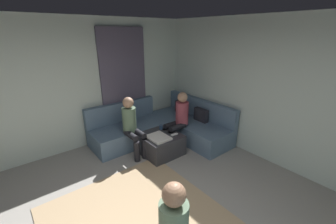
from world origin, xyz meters
TOP-DOWN VIEW (x-y plane):
  - wall_back at (0.00, 2.94)m, footprint 6.00×0.12m
  - wall_left at (-2.94, 0.00)m, footprint 0.12×6.00m
  - curtain_panel at (-2.84, 1.30)m, footprint 0.06×1.10m
  - sectional_couch at (-2.08, 1.88)m, footprint 2.10×2.55m
  - ottoman at (-1.58, 1.39)m, footprint 0.76×0.76m
  - folded_blanket at (-1.48, 1.27)m, footprint 0.44×0.36m
  - coffee_mug at (-1.80, 1.57)m, footprint 0.08×0.08m
  - game_remote at (-1.40, 1.61)m, footprint 0.05×0.15m
  - person_on_couch_back at (-1.64, 1.93)m, footprint 0.30×0.60m
  - person_on_couch_side at (-1.93, 0.94)m, footprint 0.60×0.30m

SIDE VIEW (x-z plane):
  - ottoman at x=-1.58m, z-range 0.00..0.42m
  - sectional_couch at x=-2.08m, z-range -0.15..0.72m
  - game_remote at x=-1.40m, z-range 0.42..0.44m
  - folded_blanket at x=-1.48m, z-range 0.42..0.46m
  - coffee_mug at x=-1.80m, z-range 0.42..0.52m
  - person_on_couch_back at x=-1.64m, z-range 0.06..1.26m
  - person_on_couch_side at x=-1.93m, z-range 0.06..1.26m
  - curtain_panel at x=-2.84m, z-range 0.00..2.50m
  - wall_back at x=0.00m, z-range 0.00..2.70m
  - wall_left at x=-2.94m, z-range 0.00..2.70m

